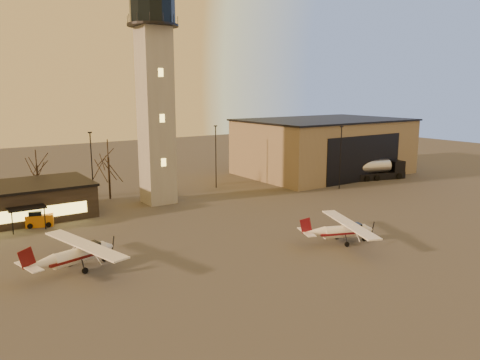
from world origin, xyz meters
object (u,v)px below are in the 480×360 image
at_px(cessna_rear, 81,257).
at_px(fuel_truck, 379,171).
at_px(control_tower, 155,85).
at_px(cessna_front, 346,233).
at_px(hangar, 324,146).
at_px(service_cart, 39,220).

xyz_separation_m(cessna_rear, fuel_truck, (56.24, 13.23, 0.29)).
relative_size(control_tower, cessna_front, 3.06).
distance_m(cessna_rear, fuel_truck, 57.78).
relative_size(control_tower, fuel_truck, 3.30).
height_order(cessna_front, cessna_rear, cessna_rear).
bearing_deg(hangar, cessna_rear, -156.07).
bearing_deg(control_tower, service_cart, -169.82).
bearing_deg(cessna_rear, control_tower, 35.46).
xyz_separation_m(control_tower, service_cart, (-16.59, -2.98, -15.60)).
bearing_deg(control_tower, cessna_front, -72.45).
relative_size(hangar, cessna_front, 2.87).
height_order(cessna_front, fuel_truck, fuel_truck).
bearing_deg(fuel_truck, control_tower, -173.97).
bearing_deg(hangar, fuel_truck, -68.32).
height_order(control_tower, cessna_rear, control_tower).
bearing_deg(cessna_front, cessna_rear, -177.31).
height_order(hangar, service_cart, hangar).
distance_m(control_tower, fuel_truck, 43.08).
distance_m(control_tower, hangar, 37.90).
bearing_deg(service_cart, hangar, 24.73).
xyz_separation_m(cessna_front, fuel_truck, (31.26, 21.52, 0.36)).
distance_m(hangar, fuel_truck, 11.37).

